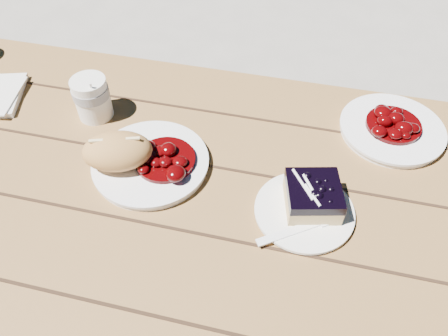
% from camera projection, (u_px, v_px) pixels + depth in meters
% --- Properties ---
extents(ground, '(60.00, 60.00, 0.00)m').
position_uv_depth(ground, '(124.00, 320.00, 1.43)').
color(ground, gray).
rests_on(ground, ground).
extents(picnic_table, '(2.00, 1.55, 0.75)m').
position_uv_depth(picnic_table, '(79.00, 217.00, 0.99)').
color(picnic_table, brown).
rests_on(picnic_table, ground).
extents(main_plate, '(0.23, 0.23, 0.02)m').
position_uv_depth(main_plate, '(151.00, 163.00, 0.87)').
color(main_plate, white).
rests_on(main_plate, picnic_table).
extents(goulash_stew, '(0.12, 0.12, 0.04)m').
position_uv_depth(goulash_stew, '(164.00, 154.00, 0.85)').
color(goulash_stew, '#420203').
rests_on(goulash_stew, main_plate).
extents(bread_roll, '(0.16, 0.13, 0.07)m').
position_uv_depth(bread_roll, '(117.00, 151.00, 0.84)').
color(bread_roll, '#BA8647').
rests_on(bread_roll, main_plate).
extents(dessert_plate, '(0.18, 0.18, 0.01)m').
position_uv_depth(dessert_plate, '(304.00, 212.00, 0.80)').
color(dessert_plate, white).
rests_on(dessert_plate, picnic_table).
extents(blueberry_cake, '(0.11, 0.11, 0.05)m').
position_uv_depth(blueberry_cake, '(313.00, 196.00, 0.78)').
color(blueberry_cake, tan).
rests_on(blueberry_cake, dessert_plate).
extents(fork_dessert, '(0.15, 0.11, 0.00)m').
position_uv_depth(fork_dessert, '(290.00, 232.00, 0.76)').
color(fork_dessert, white).
rests_on(fork_dessert, dessert_plate).
extents(coffee_cup, '(0.08, 0.08, 0.09)m').
position_uv_depth(coffee_cup, '(92.00, 98.00, 0.95)').
color(coffee_cup, white).
rests_on(coffee_cup, picnic_table).
extents(second_plate, '(0.22, 0.22, 0.02)m').
position_uv_depth(second_plate, '(392.00, 130.00, 0.94)').
color(second_plate, white).
rests_on(second_plate, picnic_table).
extents(second_stew, '(0.12, 0.12, 0.04)m').
position_uv_depth(second_stew, '(396.00, 120.00, 0.92)').
color(second_stew, '#420203').
rests_on(second_stew, second_plate).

